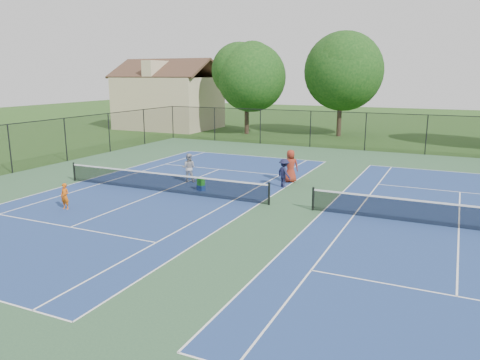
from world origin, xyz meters
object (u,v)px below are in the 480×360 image
at_px(ball_crate, 201,188).
at_px(clapboard_house, 169,100).
at_px(child_player, 65,196).
at_px(bystander_c, 290,166).
at_px(tree_back_b, 342,67).
at_px(bystander_b, 284,173).
at_px(tree_back_a, 247,73).
at_px(ball_hopper, 201,182).
at_px(instructor, 189,168).

bearing_deg(ball_crate, clapboard_house, 126.51).
relative_size(child_player, bystander_c, 0.64).
xyz_separation_m(tree_back_b, bystander_b, (2.38, -22.38, -5.82)).
xyz_separation_m(clapboard_house, ball_crate, (17.70, -23.92, -2.95)).
bearing_deg(bystander_c, tree_back_a, -89.49).
relative_size(ball_crate, ball_hopper, 0.97).
relative_size(child_player, ball_hopper, 2.97).
relative_size(tree_back_b, child_player, 8.42).
xyz_separation_m(tree_back_a, child_player, (3.90, -28.52, -5.44)).
relative_size(clapboard_house, ball_crate, 27.67).
distance_m(clapboard_house, child_player, 32.73).
bearing_deg(tree_back_b, clapboard_house, -176.99).
bearing_deg(bystander_b, instructor, 46.34).
bearing_deg(child_player, tree_back_a, 95.51).
distance_m(ball_crate, ball_hopper, 0.34).
xyz_separation_m(tree_back_a, tree_back_b, (9.00, 2.00, 0.56)).
relative_size(tree_back_b, instructor, 6.19).
relative_size(clapboard_house, ball_hopper, 26.88).
xyz_separation_m(tree_back_a, ball_hopper, (7.70, -22.92, -5.56)).
xyz_separation_m(tree_back_a, ball_crate, (7.70, -22.92, -5.90)).
distance_m(tree_back_b, bystander_b, 23.24).
bearing_deg(ball_hopper, bystander_b, 34.63).
bearing_deg(bystander_c, ball_crate, 16.61).
height_order(child_player, bystander_c, bystander_c).
relative_size(clapboard_house, instructor, 6.67).
relative_size(tree_back_a, clapboard_house, 0.85).
relative_size(tree_back_a, bystander_b, 5.89).
distance_m(tree_back_a, bystander_c, 22.78).
relative_size(clapboard_house, bystander_b, 6.95).
relative_size(child_player, bystander_b, 0.77).
distance_m(child_player, instructor, 7.41).
height_order(clapboard_house, instructor, clapboard_house).
xyz_separation_m(child_player, ball_hopper, (3.80, 5.60, -0.12)).
bearing_deg(child_player, instructor, 70.66).
bearing_deg(ball_crate, bystander_b, 34.63).
bearing_deg(child_player, ball_crate, 53.57).
height_order(bystander_c, ball_hopper, bystander_c).
bearing_deg(tree_back_a, instructor, -74.18).
relative_size(child_player, instructor, 0.74).
height_order(instructor, bystander_c, bystander_c).
xyz_separation_m(tree_back_a, instructor, (6.08, -21.44, -5.23)).
xyz_separation_m(instructor, bystander_b, (5.31, 1.06, -0.03)).
height_order(child_player, ball_crate, child_player).
height_order(tree_back_a, clapboard_house, tree_back_a).
bearing_deg(bystander_c, child_player, 21.77).
bearing_deg(ball_hopper, child_player, -124.16).
relative_size(tree_back_a, ball_crate, 23.45).
distance_m(tree_back_a, ball_crate, 24.89).
xyz_separation_m(bystander_b, bystander_c, (-0.09, 1.27, 0.15)).
bearing_deg(clapboard_house, instructor, -54.38).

